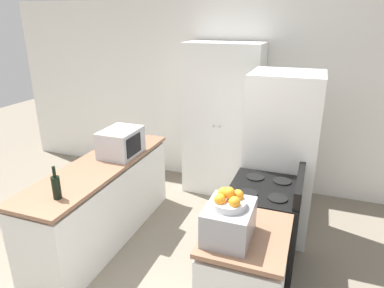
{
  "coord_description": "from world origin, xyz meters",
  "views": [
    {
      "loc": [
        1.21,
        -1.63,
        2.34
      ],
      "look_at": [
        0.0,
        1.67,
        1.05
      ],
      "focal_mm": 32.0,
      "sensor_mm": 36.0,
      "label": 1
    }
  ],
  "objects_px": {
    "wine_bottle": "(56,187)",
    "toaster_oven": "(229,222)",
    "refrigerator": "(281,156)",
    "microwave": "(121,142)",
    "fruit_bowl": "(229,200)",
    "stove": "(262,229)",
    "pantry_cabinet": "(223,120)"
  },
  "relations": [
    {
      "from": "wine_bottle",
      "to": "toaster_oven",
      "type": "height_order",
      "value": "wine_bottle"
    },
    {
      "from": "wine_bottle",
      "to": "toaster_oven",
      "type": "relative_size",
      "value": 0.75
    },
    {
      "from": "refrigerator",
      "to": "microwave",
      "type": "xyz_separation_m",
      "value": [
        -1.7,
        -0.5,
        0.12
      ]
    },
    {
      "from": "refrigerator",
      "to": "fruit_bowl",
      "type": "height_order",
      "value": "refrigerator"
    },
    {
      "from": "microwave",
      "to": "wine_bottle",
      "type": "relative_size",
      "value": 1.63
    },
    {
      "from": "stove",
      "to": "refrigerator",
      "type": "xyz_separation_m",
      "value": [
        0.04,
        0.75,
        0.46
      ]
    },
    {
      "from": "pantry_cabinet",
      "to": "microwave",
      "type": "relative_size",
      "value": 4.28
    },
    {
      "from": "microwave",
      "to": "fruit_bowl",
      "type": "relative_size",
      "value": 2.0
    },
    {
      "from": "microwave",
      "to": "fruit_bowl",
      "type": "bearing_deg",
      "value": -36.03
    },
    {
      "from": "microwave",
      "to": "fruit_bowl",
      "type": "xyz_separation_m",
      "value": [
        1.51,
        -1.1,
        0.15
      ]
    },
    {
      "from": "stove",
      "to": "fruit_bowl",
      "type": "distance_m",
      "value": 1.13
    },
    {
      "from": "stove",
      "to": "wine_bottle",
      "type": "relative_size",
      "value": 3.56
    },
    {
      "from": "pantry_cabinet",
      "to": "microwave",
      "type": "distance_m",
      "value": 1.51
    },
    {
      "from": "toaster_oven",
      "to": "wine_bottle",
      "type": "bearing_deg",
      "value": 178.7
    },
    {
      "from": "wine_bottle",
      "to": "pantry_cabinet",
      "type": "bearing_deg",
      "value": 70.7
    },
    {
      "from": "wine_bottle",
      "to": "refrigerator",
      "type": "bearing_deg",
      "value": 42.81
    },
    {
      "from": "pantry_cabinet",
      "to": "toaster_oven",
      "type": "distance_m",
      "value": 2.46
    },
    {
      "from": "pantry_cabinet",
      "to": "refrigerator",
      "type": "bearing_deg",
      "value": -41.37
    },
    {
      "from": "pantry_cabinet",
      "to": "wine_bottle",
      "type": "xyz_separation_m",
      "value": [
        -0.82,
        -2.33,
        -0.03
      ]
    },
    {
      "from": "wine_bottle",
      "to": "fruit_bowl",
      "type": "xyz_separation_m",
      "value": [
        1.5,
        -0.04,
        0.19
      ]
    },
    {
      "from": "pantry_cabinet",
      "to": "fruit_bowl",
      "type": "bearing_deg",
      "value": -73.8
    },
    {
      "from": "wine_bottle",
      "to": "stove",
      "type": "bearing_deg",
      "value": 26.28
    },
    {
      "from": "microwave",
      "to": "pantry_cabinet",
      "type": "bearing_deg",
      "value": 57.0
    },
    {
      "from": "pantry_cabinet",
      "to": "refrigerator",
      "type": "xyz_separation_m",
      "value": [
        0.87,
        -0.77,
        -0.11
      ]
    },
    {
      "from": "toaster_oven",
      "to": "fruit_bowl",
      "type": "relative_size",
      "value": 1.63
    },
    {
      "from": "microwave",
      "to": "fruit_bowl",
      "type": "height_order",
      "value": "fruit_bowl"
    },
    {
      "from": "stove",
      "to": "refrigerator",
      "type": "height_order",
      "value": "refrigerator"
    },
    {
      "from": "toaster_oven",
      "to": "fruit_bowl",
      "type": "height_order",
      "value": "fruit_bowl"
    },
    {
      "from": "fruit_bowl",
      "to": "pantry_cabinet",
      "type": "bearing_deg",
      "value": 106.2
    },
    {
      "from": "pantry_cabinet",
      "to": "toaster_oven",
      "type": "height_order",
      "value": "pantry_cabinet"
    },
    {
      "from": "pantry_cabinet",
      "to": "wine_bottle",
      "type": "height_order",
      "value": "pantry_cabinet"
    },
    {
      "from": "refrigerator",
      "to": "fruit_bowl",
      "type": "xyz_separation_m",
      "value": [
        -0.18,
        -1.6,
        0.27
      ]
    }
  ]
}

